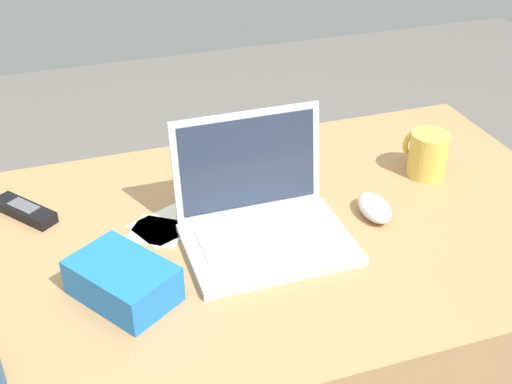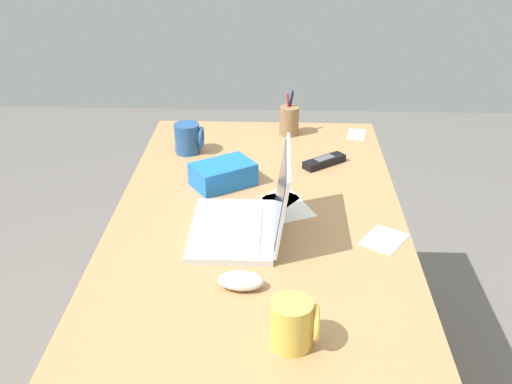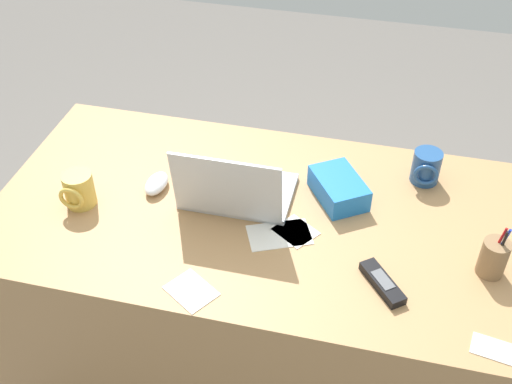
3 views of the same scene
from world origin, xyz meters
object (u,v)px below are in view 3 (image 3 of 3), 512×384
Objects in this scene: cordless_phone at (382,283)px; computer_mouse at (156,183)px; coffee_mug_white at (79,190)px; snack_bag at (339,188)px; laptop at (235,190)px; coffee_mug_tall at (426,167)px; pen_holder at (494,258)px.

computer_mouse is at bearing -18.54° from cordless_phone.
coffee_mug_white is 0.75m from snack_bag.
cordless_phone is at bearing 153.03° from laptop.
cordless_phone is (0.09, 0.46, -0.04)m from coffee_mug_tall.
coffee_mug_tall reaches higher than snack_bag.
laptop is 2.15× the size of cordless_phone.
coffee_mug_white reaches higher than snack_bag.
snack_bag is (0.24, 0.14, -0.02)m from coffee_mug_tall.
laptop reaches higher than snack_bag.
computer_mouse is 0.65× the size of pen_holder.
laptop is at bearing 23.54° from coffee_mug_tall.
computer_mouse is at bearing 9.26° from snack_bag.
pen_holder is at bearing 176.08° from computer_mouse.
laptop is 0.58m from coffee_mug_tall.
snack_bag is at bearing -63.77° from cordless_phone.
computer_mouse is at bearing -7.00° from pen_holder.
laptop is 0.45m from coffee_mug_white.
laptop is at bearing -8.96° from pen_holder.
computer_mouse reaches higher than cordless_phone.
coffee_mug_tall is 0.57× the size of snack_bag.
coffee_mug_tall is (-0.97, -0.34, -0.00)m from coffee_mug_white.
computer_mouse is (0.25, -0.01, -0.03)m from laptop.
snack_bag is (-0.29, -0.09, -0.01)m from laptop.
coffee_mug_white is 0.89m from cordless_phone.
coffee_mug_tall is 0.69× the size of cordless_phone.
snack_bag is at bearing -164.22° from coffee_mug_white.
laptop is 0.72m from pen_holder.
pen_holder reaches higher than cordless_phone.
snack_bag is (0.42, -0.20, -0.02)m from pen_holder.
coffee_mug_white is (0.44, 0.11, 0.01)m from laptop.
coffee_mug_white is 1.02× the size of coffee_mug_tall.
laptop reaches higher than coffee_mug_white.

